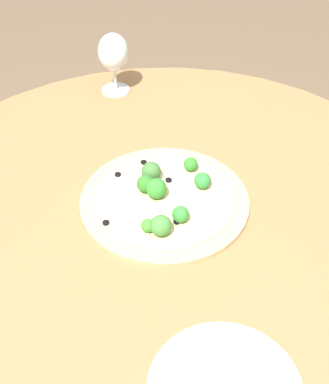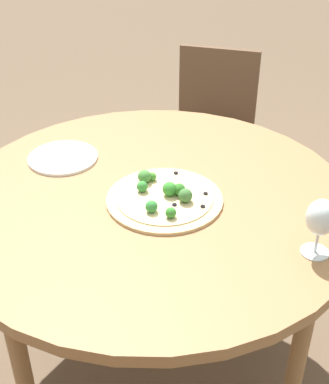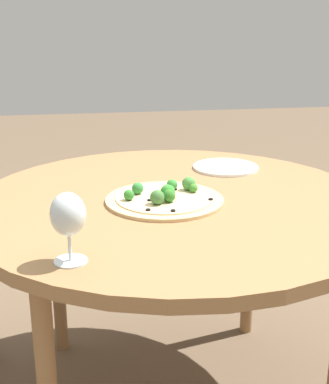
# 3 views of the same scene
# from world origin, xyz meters

# --- Properties ---
(dining_table) EXTENTS (1.24, 1.24, 0.75)m
(dining_table) POSITION_xyz_m (0.00, 0.00, 0.69)
(dining_table) COLOR olive
(dining_table) RESTS_ON ground_plane
(pizza) EXTENTS (0.35, 0.35, 0.06)m
(pizza) POSITION_xyz_m (-0.03, -0.03, 0.76)
(pizza) COLOR tan
(pizza) RESTS_ON dining_table
(wine_glass) EXTENTS (0.08, 0.08, 0.16)m
(wine_glass) POSITION_xyz_m (-0.31, -0.41, 0.86)
(wine_glass) COLOR silver
(wine_glass) RESTS_ON dining_table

